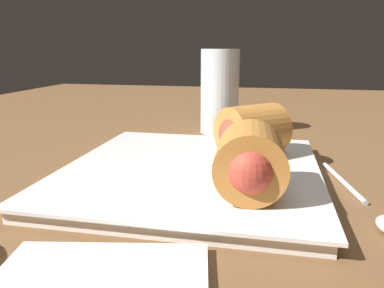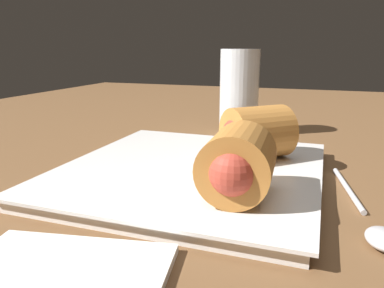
% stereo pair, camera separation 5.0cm
% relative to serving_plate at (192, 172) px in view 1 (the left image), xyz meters
% --- Properties ---
extents(table_surface, '(1.80, 1.40, 0.02)m').
position_rel_serving_plate_xyz_m(table_surface, '(0.03, -0.01, -0.02)').
color(table_surface, brown).
rests_on(table_surface, ground).
extents(serving_plate, '(0.27, 0.26, 0.01)m').
position_rel_serving_plate_xyz_m(serving_plate, '(0.00, 0.00, 0.00)').
color(serving_plate, white).
rests_on(serving_plate, table_surface).
extents(roll_front_left, '(0.08, 0.06, 0.06)m').
position_rel_serving_plate_xyz_m(roll_front_left, '(-0.07, -0.06, 0.04)').
color(roll_front_left, '#B77533').
rests_on(roll_front_left, serving_plate).
extents(roll_front_right, '(0.09, 0.09, 0.06)m').
position_rel_serving_plate_xyz_m(roll_front_right, '(0.05, -0.06, 0.04)').
color(roll_front_right, '#B77533').
rests_on(roll_front_right, serving_plate).
extents(spoon, '(0.18, 0.05, 0.01)m').
position_rel_serving_plate_xyz_m(spoon, '(-0.06, -0.17, -0.00)').
color(spoon, silver).
rests_on(spoon, table_surface).
extents(drinking_glass, '(0.06, 0.06, 0.13)m').
position_rel_serving_plate_xyz_m(drinking_glass, '(0.23, 0.00, 0.06)').
color(drinking_glass, silver).
rests_on(drinking_glass, table_surface).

